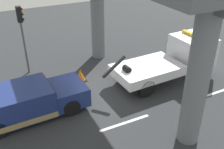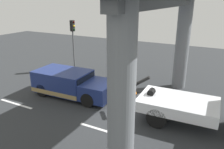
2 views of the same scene
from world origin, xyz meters
The scene contains 7 objects.
ground_plane centered at (0.00, 0.00, -0.05)m, with size 60.00×40.00×0.10m, color #2D3033.
lane_stripe_mid centered at (0.00, -2.61, 0.00)m, with size 2.60×0.16×0.01m, color silver.
lane_stripe_east centered at (6.00, -2.61, 0.00)m, with size 2.60×0.16×0.01m, color silver.
tow_truck_white centered at (4.80, 0.03, 1.20)m, with size 7.29×2.61×2.46m.
towed_van_green centered at (-3.90, 0.00, 0.78)m, with size 5.27×2.38×1.58m.
traffic_light_far centered at (-2.98, 4.50, 3.05)m, with size 0.39×0.32×4.18m.
traffic_cone_orange centered at (-0.44, 2.04, 0.35)m, with size 0.62×0.62×0.74m.
Camera 1 is at (-4.89, -11.01, 8.02)m, focal length 42.29 mm.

